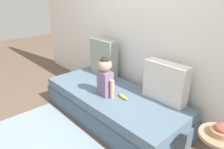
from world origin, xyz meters
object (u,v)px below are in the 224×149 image
object	(u,v)px
toddler	(105,75)
side_table	(218,146)
throw_pillow_left	(104,57)
fruit_bowl	(222,131)
throw_pillow_right	(165,82)
couch	(112,105)
banana	(123,97)

from	to	relation	value
toddler	side_table	bearing A→B (deg)	3.85
throw_pillow_left	side_table	world-z (taller)	throw_pillow_left
fruit_bowl	throw_pillow_right	bearing A→B (deg)	156.44
couch	throw_pillow_right	distance (m)	0.78
throw_pillow_left	fruit_bowl	world-z (taller)	throw_pillow_left
throw_pillow_right	couch	bearing A→B (deg)	-149.68
throw_pillow_left	banana	distance (m)	0.88
banana	side_table	xyz separation A→B (m)	(1.15, -0.00, -0.01)
throw_pillow_right	banana	size ratio (longest dim) A/B	3.17
toddler	banana	size ratio (longest dim) A/B	2.98
throw_pillow_right	side_table	world-z (taller)	throw_pillow_right
fruit_bowl	throw_pillow_left	bearing A→B (deg)	169.82
toddler	banana	bearing A→B (deg)	23.13
couch	fruit_bowl	bearing A→B (deg)	-0.61
throw_pillow_left	throw_pillow_right	xyz separation A→B (m)	(1.13, 0.00, -0.04)
throw_pillow_left	throw_pillow_right	world-z (taller)	throw_pillow_left
couch	toddler	xyz separation A→B (m)	(-0.02, -0.11, 0.46)
throw_pillow_left	fruit_bowl	bearing A→B (deg)	-10.18
side_table	fruit_bowl	bearing A→B (deg)	-90.00
throw_pillow_right	fruit_bowl	distance (m)	0.87
throw_pillow_left	couch	bearing A→B (deg)	-30.32
couch	toddler	distance (m)	0.47
fruit_bowl	couch	bearing A→B (deg)	179.39
couch	banana	distance (m)	0.30
toddler	couch	bearing A→B (deg)	80.02
fruit_bowl	side_table	bearing A→B (deg)	90.00
throw_pillow_right	side_table	xyz separation A→B (m)	(0.79, -0.35, -0.23)
side_table	fruit_bowl	distance (m)	0.16
toddler	side_table	distance (m)	1.41
throw_pillow_left	fruit_bowl	distance (m)	1.96
toddler	fruit_bowl	world-z (taller)	toddler
couch	toddler	size ratio (longest dim) A/B	4.06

